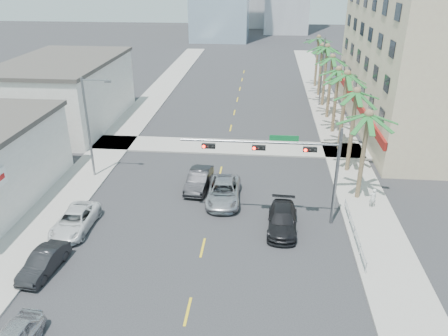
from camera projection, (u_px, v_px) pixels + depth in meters
name	position (u px, v px, depth m)	size (l,w,h in m)	color
ground	(193.00, 287.00, 25.77)	(260.00, 260.00, 0.00)	#262628
sidewalk_right	(346.00, 159.00, 42.79)	(4.00, 120.00, 0.15)	gray
sidewalk_left	(108.00, 150.00, 44.81)	(4.00, 120.00, 0.15)	gray
sidewalk_cross	(226.00, 147.00, 45.61)	(80.00, 4.00, 0.15)	gray
building_right	(432.00, 64.00, 47.86)	(15.25, 28.00, 15.00)	#C8AD8D
building_left_far	(65.00, 94.00, 51.18)	(11.00, 18.00, 7.20)	beige
traffic_signal_mast	(291.00, 159.00, 30.34)	(11.12, 0.54, 7.20)	slate
palm_tree_0	(369.00, 115.00, 32.65)	(4.80, 4.80, 7.80)	brown
palm_tree_1	(357.00, 93.00, 37.20)	(4.80, 4.80, 8.16)	brown
palm_tree_2	(347.00, 75.00, 41.75)	(4.80, 4.80, 8.52)	brown
palm_tree_3	(339.00, 70.00, 46.74)	(4.80, 4.80, 7.80)	brown
palm_tree_4	(333.00, 58.00, 51.29)	(4.80, 4.80, 8.16)	brown
palm_tree_5	(327.00, 47.00, 55.84)	(4.80, 4.80, 8.52)	brown
palm_tree_6	(322.00, 46.00, 60.83)	(4.80, 4.80, 7.80)	brown
palm_tree_7	(319.00, 38.00, 65.38)	(4.80, 4.80, 8.16)	brown
streetlight_left	(90.00, 123.00, 37.21)	(2.55, 0.25, 9.00)	slate
streetlight_right	(321.00, 68.00, 57.03)	(2.55, 0.25, 9.00)	slate
guardrail	(355.00, 231.00, 30.04)	(0.08, 8.08, 1.00)	silver
car_parked_mid	(44.00, 262.00, 26.84)	(1.44, 4.12, 1.36)	black
car_parked_far	(75.00, 221.00, 31.16)	(2.34, 5.08, 1.41)	silver
car_lane_left	(199.00, 180.00, 36.95)	(1.67, 4.78, 1.57)	black
car_lane_center	(223.00, 192.00, 35.00)	(2.61, 5.66, 1.57)	#ADADB1
car_lane_right	(282.00, 220.00, 31.21)	(2.07, 5.10, 1.48)	black
pedestrian	(373.00, 198.00, 33.76)	(0.58, 0.38, 1.58)	silver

